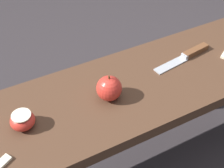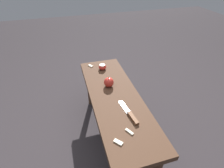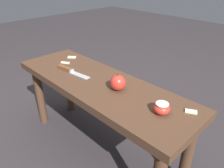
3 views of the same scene
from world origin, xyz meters
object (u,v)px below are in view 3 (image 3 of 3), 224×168
Objects in this scene: apple_whole at (118,83)px; apple_cut at (162,108)px; knife at (69,70)px; wooden_bench at (99,94)px.

apple_whole is 0.26m from apple_cut.
knife is 3.49× the size of apple_cut.
knife is 2.76× the size of apple_whole.
wooden_bench is 4.56× the size of knife.
wooden_bench is at bearing 2.51° from knife.
wooden_bench is 15.94× the size of apple_cut.
apple_cut reaches higher than wooden_bench.
knife reaches higher than wooden_bench.
apple_whole is at bearing 177.10° from apple_cut.
apple_whole is at bearing 5.26° from wooden_bench.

